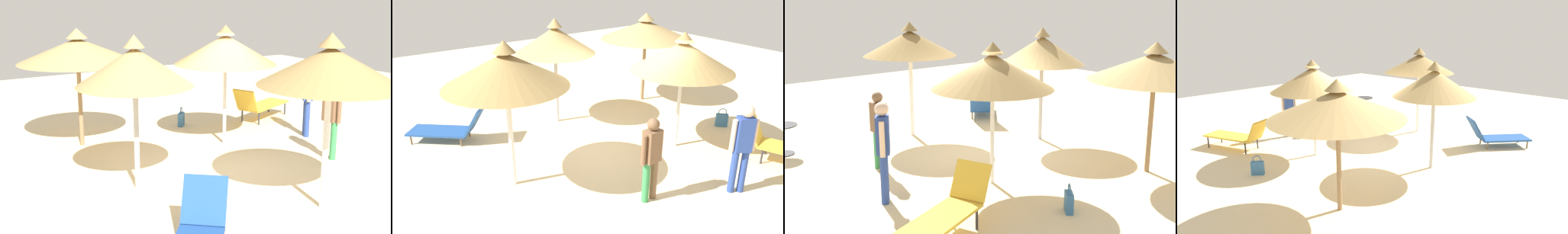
# 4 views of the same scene
# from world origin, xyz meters

# --- Properties ---
(ground) EXTENTS (24.00, 24.00, 0.10)m
(ground) POSITION_xyz_m (0.00, 0.00, -0.05)
(ground) COLOR beige
(parasol_umbrella_center) EXTENTS (2.02, 2.02, 2.72)m
(parasol_umbrella_center) POSITION_xyz_m (-2.10, -0.38, 2.18)
(parasol_umbrella_center) COLOR #B2B2B7
(parasol_umbrella_center) RESTS_ON ground
(parasol_umbrella_near_right) EXTENTS (2.58, 2.58, 2.61)m
(parasol_umbrella_near_right) POSITION_xyz_m (-1.99, 2.63, 2.13)
(parasol_umbrella_near_right) COLOR olive
(parasol_umbrella_near_right) RESTS_ON ground
(parasol_umbrella_far_right) EXTENTS (2.24, 2.24, 2.67)m
(parasol_umbrella_far_right) POSITION_xyz_m (0.79, 1.05, 2.14)
(parasol_umbrella_far_right) COLOR white
(parasol_umbrella_far_right) RESTS_ON ground
(parasol_umbrella_near_left) EXTENTS (2.26, 2.26, 2.83)m
(parasol_umbrella_near_left) POSITION_xyz_m (0.06, -2.73, 2.31)
(parasol_umbrella_near_left) COLOR white
(parasol_umbrella_near_left) RESTS_ON ground
(lounge_chair_front) EXTENTS (1.69, 1.79, 0.90)m
(lounge_chair_front) POSITION_xyz_m (-2.54, -3.06, 0.35)
(lounge_chair_front) COLOR #1E478C
(lounge_chair_front) RESTS_ON ground
(person_standing_back) EXTENTS (0.23, 0.49, 1.61)m
(person_standing_back) POSITION_xyz_m (2.00, -1.00, 0.92)
(person_standing_back) COLOR #338C4C
(person_standing_back) RESTS_ON ground
(person_standing_far_left) EXTENTS (0.34, 0.41, 1.76)m
(person_standing_far_left) POSITION_xyz_m (2.78, 0.51, 1.02)
(person_standing_far_left) COLOR navy
(person_standing_far_left) RESTS_ON ground
(handbag) EXTENTS (0.29, 0.30, 0.50)m
(handbag) POSITION_xyz_m (0.73, 2.86, 0.19)
(handbag) COLOR #336699
(handbag) RESTS_ON ground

